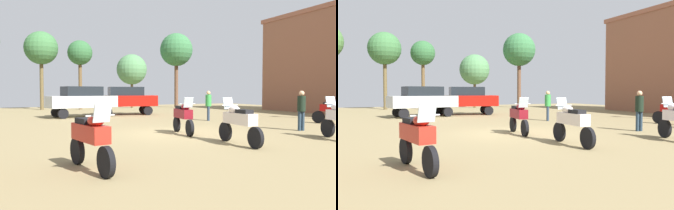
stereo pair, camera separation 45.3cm
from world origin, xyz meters
TOP-DOWN VIEW (x-y plane):
  - ground_plane at (0.00, 0.00)m, footprint 44.00×52.00m
  - motorcycle_3 at (0.09, -0.26)m, footprint 0.66×2.12m
  - motorcycle_6 at (-4.61, -4.67)m, footprint 0.68×2.15m
  - motorcycle_8 at (0.42, -3.31)m, footprint 0.62×2.28m
  - car_1 at (-1.71, 10.14)m, footprint 4.52×2.41m
  - car_2 at (1.51, 10.78)m, footprint 4.53×2.44m
  - person_1 at (5.15, -1.56)m, footprint 0.39×0.39m
  - person_2 at (4.26, 4.28)m, footprint 0.46×0.46m
  - tree_1 at (0.09, 19.49)m, footprint 2.27×2.27m
  - tree_5 at (5.40, 20.12)m, footprint 3.08×3.08m
  - tree_7 at (9.91, 18.96)m, footprint 3.41×3.41m
  - tree_8 at (-3.20, 20.36)m, footprint 2.98×2.98m

SIDE VIEW (x-z plane):
  - ground_plane at x=0.00m, z-range 0.00..0.02m
  - motorcycle_3 at x=0.09m, z-range 0.01..1.47m
  - motorcycle_6 at x=-4.61m, z-range 0.01..1.47m
  - motorcycle_8 at x=0.42m, z-range 0.01..1.49m
  - person_2 at x=4.26m, z-range 0.16..1.88m
  - person_1 at x=5.15m, z-range 0.16..1.88m
  - car_1 at x=-1.71m, z-range 0.19..2.19m
  - car_2 at x=1.51m, z-range 0.19..2.19m
  - tree_5 at x=5.40m, z-range 1.19..6.63m
  - tree_1 at x=0.09m, z-range 1.97..8.37m
  - tree_8 at x=-3.20m, z-range 2.02..9.12m
  - tree_7 at x=9.91m, z-range 2.11..9.84m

